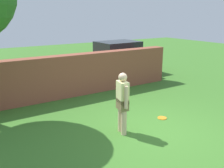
% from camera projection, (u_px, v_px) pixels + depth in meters
% --- Properties ---
extents(ground_plane, '(40.00, 40.00, 0.00)m').
position_uv_depth(ground_plane, '(155.00, 131.00, 6.61)').
color(ground_plane, '#3D7528').
extents(brick_wall, '(10.50, 0.50, 1.58)m').
position_uv_depth(brick_wall, '(50.00, 78.00, 8.87)').
color(brick_wall, brown).
rests_on(brick_wall, ground).
extents(person, '(0.29, 0.53, 1.62)m').
position_uv_depth(person, '(122.00, 100.00, 6.28)').
color(person, beige).
rests_on(person, ground).
extents(car, '(4.28, 2.08, 1.72)m').
position_uv_depth(car, '(118.00, 59.00, 12.38)').
color(car, '#A51111').
rests_on(car, ground).
extents(frisbee_orange, '(0.27, 0.27, 0.02)m').
position_uv_depth(frisbee_orange, '(162.00, 118.00, 7.41)').
color(frisbee_orange, orange).
rests_on(frisbee_orange, ground).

